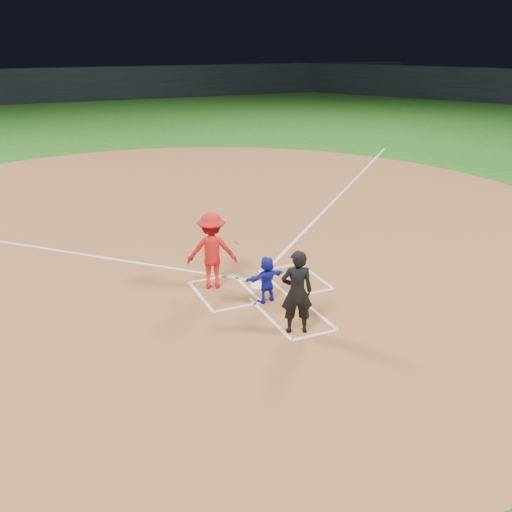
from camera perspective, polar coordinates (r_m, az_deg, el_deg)
name	(u,v)px	position (r m, az deg, el deg)	size (l,w,h in m)	color
ground	(260,286)	(14.40, 0.45, -3.02)	(120.00, 120.00, 0.00)	#1B5415
home_plate_dirt	(189,221)	(19.67, -6.74, 3.54)	(28.00, 28.00, 0.01)	brown
stadium_wall_far	(57,85)	(60.38, -19.32, 15.84)	(80.00, 1.20, 3.20)	black
home_plate	(260,285)	(14.39, 0.45, -2.95)	(0.60, 0.60, 0.02)	white
catcher	(267,279)	(13.34, 1.08, -2.35)	(1.04, 0.33, 1.12)	#161EB9
umpire	(297,292)	(11.87, 4.11, -3.60)	(0.67, 0.44, 1.84)	black
chalk_markings	(195,226)	(19.02, -6.09, 2.98)	(28.35, 17.32, 0.01)	white
batter_at_plate	(212,251)	(14.03, -4.43, 0.54)	(1.46, 1.10, 1.92)	red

